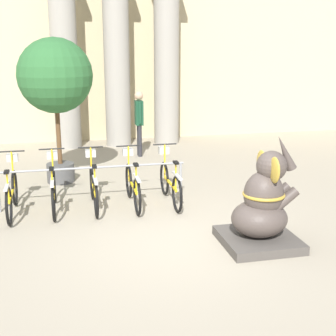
{
  "coord_description": "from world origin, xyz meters",
  "views": [
    {
      "loc": [
        -1.66,
        -6.7,
        2.96
      ],
      "look_at": [
        0.0,
        0.67,
        1.0
      ],
      "focal_mm": 50.0,
      "sensor_mm": 36.0,
      "label": 1
    }
  ],
  "objects": [
    {
      "name": "ground_plane",
      "position": [
        0.0,
        0.0,
        0.0
      ],
      "size": [
        60.0,
        60.0,
        0.0
      ],
      "primitive_type": "plane",
      "color": "#9E937F"
    },
    {
      "name": "building_facade",
      "position": [
        0.0,
        8.6,
        3.0
      ],
      "size": [
        20.0,
        0.2,
        6.0
      ],
      "color": "#C6B78E",
      "rests_on": "ground_plane"
    },
    {
      "name": "column_left",
      "position": [
        -1.52,
        7.6,
        2.62
      ],
      "size": [
        0.96,
        0.96,
        5.16
      ],
      "color": "gray",
      "rests_on": "ground_plane"
    },
    {
      "name": "column_middle",
      "position": [
        0.0,
        7.6,
        2.62
      ],
      "size": [
        0.96,
        0.96,
        5.16
      ],
      "color": "gray",
      "rests_on": "ground_plane"
    },
    {
      "name": "column_right",
      "position": [
        1.52,
        7.6,
        2.62
      ],
      "size": [
        0.96,
        0.96,
        5.16
      ],
      "color": "gray",
      "rests_on": "ground_plane"
    },
    {
      "name": "bike_rack",
      "position": [
        -1.17,
        1.95,
        0.6
      ],
      "size": [
        3.54,
        0.05,
        0.77
      ],
      "color": "gray",
      "rests_on": "ground_plane"
    },
    {
      "name": "bicycle_0",
      "position": [
        -2.64,
        1.81,
        0.41
      ],
      "size": [
        0.48,
        1.78,
        1.08
      ],
      "color": "black",
      "rests_on": "ground_plane"
    },
    {
      "name": "bicycle_1",
      "position": [
        -1.91,
        1.86,
        0.41
      ],
      "size": [
        0.48,
        1.78,
        1.08
      ],
      "color": "black",
      "rests_on": "ground_plane"
    },
    {
      "name": "bicycle_2",
      "position": [
        -1.17,
        1.85,
        0.41
      ],
      "size": [
        0.48,
        1.78,
        1.08
      ],
      "color": "black",
      "rests_on": "ground_plane"
    },
    {
      "name": "bicycle_3",
      "position": [
        -0.43,
        1.82,
        0.41
      ],
      "size": [
        0.48,
        1.78,
        1.08
      ],
      "color": "black",
      "rests_on": "ground_plane"
    },
    {
      "name": "bicycle_4",
      "position": [
        0.3,
        1.82,
        0.41
      ],
      "size": [
        0.48,
        1.78,
        1.08
      ],
      "color": "black",
      "rests_on": "ground_plane"
    },
    {
      "name": "elephant_statue",
      "position": [
        1.22,
        -0.46,
        0.58
      ],
      "size": [
        1.12,
        1.12,
        1.73
      ],
      "color": "#4C4742",
      "rests_on": "ground_plane"
    },
    {
      "name": "person_pedestrian",
      "position": [
        0.38,
        5.93,
        1.09
      ],
      "size": [
        0.24,
        0.47,
        1.8
      ],
      "color": "#28282D",
      "rests_on": "ground_plane"
    },
    {
      "name": "potted_tree",
      "position": [
        -1.78,
        3.76,
        2.28
      ],
      "size": [
        1.61,
        1.61,
        3.17
      ],
      "color": "#4C4C4C",
      "rests_on": "ground_plane"
    }
  ]
}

